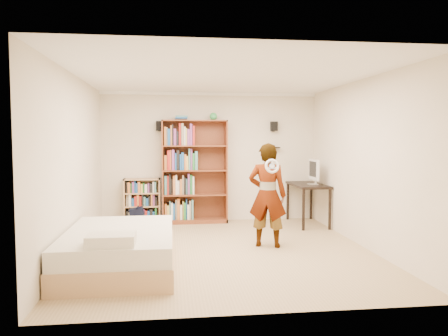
{
  "coord_description": "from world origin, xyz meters",
  "views": [
    {
      "loc": [
        -0.82,
        -6.67,
        1.76
      ],
      "look_at": [
        0.06,
        0.6,
        1.25
      ],
      "focal_mm": 35.0,
      "sensor_mm": 36.0,
      "label": 1
    }
  ],
  "objects_px": {
    "person": "(267,195)",
    "tall_bookshelf": "(195,172)",
    "computer_desk": "(308,204)",
    "low_bookshelf": "(142,201)",
    "daybed": "(120,244)"
  },
  "relations": [
    {
      "from": "tall_bookshelf",
      "to": "computer_desk",
      "type": "relative_size",
      "value": 1.75
    },
    {
      "from": "daybed",
      "to": "computer_desk",
      "type": "bearing_deg",
      "value": 36.96
    },
    {
      "from": "person",
      "to": "computer_desk",
      "type": "bearing_deg",
      "value": -106.23
    },
    {
      "from": "computer_desk",
      "to": "daybed",
      "type": "distance_m",
      "value": 4.31
    },
    {
      "from": "low_bookshelf",
      "to": "daybed",
      "type": "relative_size",
      "value": 0.42
    },
    {
      "from": "daybed",
      "to": "person",
      "type": "distance_m",
      "value": 2.46
    },
    {
      "from": "computer_desk",
      "to": "person",
      "type": "bearing_deg",
      "value": -125.85
    },
    {
      "from": "low_bookshelf",
      "to": "person",
      "type": "xyz_separation_m",
      "value": [
        2.13,
        -2.19,
        0.38
      ]
    },
    {
      "from": "tall_bookshelf",
      "to": "person",
      "type": "xyz_separation_m",
      "value": [
        1.05,
        -2.14,
        -0.22
      ]
    },
    {
      "from": "computer_desk",
      "to": "tall_bookshelf",
      "type": "bearing_deg",
      "value": 168.49
    },
    {
      "from": "computer_desk",
      "to": "person",
      "type": "relative_size",
      "value": 0.72
    },
    {
      "from": "low_bookshelf",
      "to": "computer_desk",
      "type": "xyz_separation_m",
      "value": [
        3.34,
        -0.52,
        -0.05
      ]
    },
    {
      "from": "person",
      "to": "tall_bookshelf",
      "type": "bearing_deg",
      "value": -44.16
    },
    {
      "from": "daybed",
      "to": "tall_bookshelf",
      "type": "bearing_deg",
      "value": 68.9
    },
    {
      "from": "tall_bookshelf",
      "to": "person",
      "type": "height_order",
      "value": "tall_bookshelf"
    }
  ]
}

